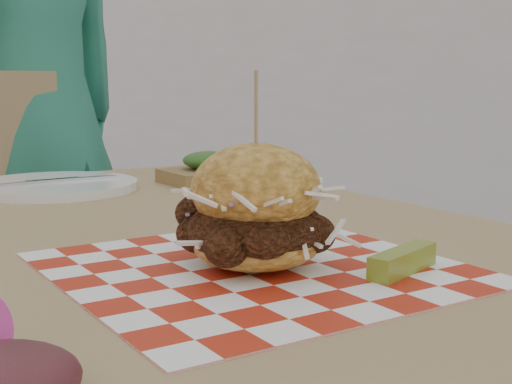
% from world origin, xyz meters
% --- Properties ---
extents(diner, '(0.73, 0.61, 1.70)m').
position_xyz_m(diner, '(0.14, 1.41, 0.85)').
color(diner, '#2C8064').
rests_on(diner, ground).
extents(patio_table, '(0.80, 1.20, 0.75)m').
position_xyz_m(patio_table, '(-0.04, 0.27, 0.67)').
color(patio_table, tan).
rests_on(patio_table, ground).
extents(paper_liner, '(0.36, 0.36, 0.00)m').
position_xyz_m(paper_liner, '(-0.03, 0.08, 0.75)').
color(paper_liner, '#B52612').
rests_on(paper_liner, patio_table).
extents(sandwich, '(0.16, 0.16, 0.19)m').
position_xyz_m(sandwich, '(-0.03, 0.08, 0.80)').
color(sandwich, gold).
rests_on(sandwich, paper_liner).
extents(pickle_spear, '(0.10, 0.05, 0.02)m').
position_xyz_m(pickle_spear, '(0.07, -0.01, 0.76)').
color(pickle_spear, olive).
rests_on(pickle_spear, paper_liner).
extents(place_setting, '(0.27, 0.27, 0.02)m').
position_xyz_m(place_setting, '(-0.04, 0.67, 0.76)').
color(place_setting, white).
rests_on(place_setting, patio_table).
extents(kraft_tray, '(0.15, 0.12, 0.06)m').
position_xyz_m(kraft_tray, '(0.21, 0.61, 0.77)').
color(kraft_tray, olive).
rests_on(kraft_tray, patio_table).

